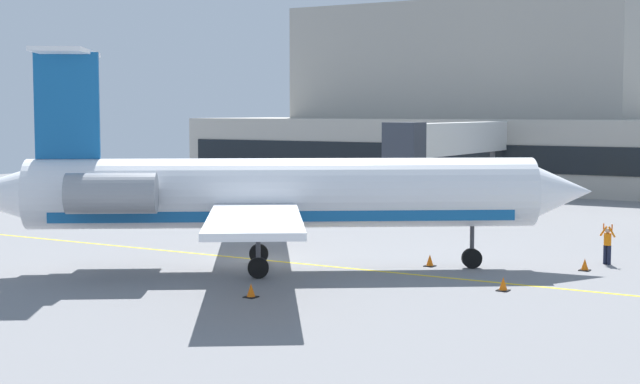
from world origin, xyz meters
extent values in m
cube|color=slate|center=(0.00, 0.00, -0.05)|extent=(120.00, 120.00, 0.10)
cube|color=yellow|center=(0.00, 0.39, 0.00)|extent=(108.00, 0.24, 0.01)
cube|color=red|center=(-14.03, 11.47, 0.00)|extent=(0.30, 8.00, 0.01)
cube|color=#ADA89E|center=(-6.57, 47.37, 3.17)|extent=(58.89, 14.75, 6.35)
cube|color=#9F9A91|center=(-10.84, 51.06, 11.93)|extent=(33.50, 10.32, 11.17)
cube|color=black|center=(-6.57, 39.95, 3.09)|extent=(56.53, 0.12, 2.30)
cube|color=silver|center=(-2.83, 31.25, 5.02)|extent=(1.40, 17.50, 2.40)
cube|color=#2D333D|center=(-2.83, 21.60, 5.02)|extent=(2.40, 2.00, 2.64)
cylinder|color=#4C4C51|center=(-2.83, 38.50, 1.91)|extent=(0.44, 0.44, 3.82)
cylinder|color=#4C4C51|center=(-2.83, 23.30, 1.91)|extent=(0.44, 0.44, 3.82)
cylinder|color=white|center=(2.40, -1.51, 3.47)|extent=(20.33, 15.18, 3.10)
cube|color=#145999|center=(2.40, -1.51, 2.62)|extent=(18.29, 13.66, 0.56)
cone|color=white|center=(12.59, 5.40, 3.47)|extent=(4.53, 4.43, 3.04)
cube|color=white|center=(-2.27, 3.18, 3.00)|extent=(8.47, 10.17, 0.28)
cube|color=white|center=(5.03, -7.59, 3.00)|extent=(8.47, 10.17, 0.28)
cylinder|color=gray|center=(-4.92, -3.53, 3.70)|extent=(4.04, 3.50, 1.70)
cylinder|color=gray|center=(-2.18, -7.57, 3.70)|extent=(4.04, 3.50, 1.70)
cube|color=#145999|center=(-5.41, -6.81, 7.34)|extent=(2.44, 1.77, 4.65)
cube|color=white|center=(-5.41, -6.81, 9.67)|extent=(4.58, 5.32, 0.20)
cylinder|color=#3F3F44|center=(9.46, 3.28, 1.41)|extent=(0.20, 0.20, 1.47)
cylinder|color=black|center=(9.46, 3.28, 0.45)|extent=(0.94, 0.79, 0.90)
cylinder|color=#3F3F44|center=(0.33, -0.48, 1.41)|extent=(0.20, 0.20, 1.47)
cylinder|color=black|center=(0.33, -0.48, 0.45)|extent=(0.94, 0.79, 0.90)
cylinder|color=#3F3F44|center=(2.60, -3.81, 1.41)|extent=(0.20, 0.20, 1.47)
cylinder|color=black|center=(2.60, -3.81, 0.45)|extent=(0.94, 0.79, 0.90)
cube|color=#E5B20C|center=(-9.44, 19.59, 0.68)|extent=(3.34, 2.71, 0.67)
cube|color=#C3970A|center=(-10.18, 19.22, 1.59)|extent=(1.68, 1.77, 1.14)
cylinder|color=black|center=(-10.02, 18.44, 0.35)|extent=(0.75, 0.57, 0.70)
cylinder|color=black|center=(-10.71, 19.80, 0.35)|extent=(0.75, 0.57, 0.70)
cylinder|color=black|center=(-8.17, 19.38, 0.35)|extent=(0.75, 0.57, 0.70)
cylinder|color=black|center=(-8.86, 20.75, 0.35)|extent=(0.75, 0.57, 0.70)
cube|color=#E5B20C|center=(2.94, 22.69, 0.62)|extent=(1.62, 2.95, 0.53)
cube|color=#C3970A|center=(2.95, 23.50, 1.34)|extent=(1.43, 1.19, 0.92)
cylinder|color=black|center=(2.18, 23.72, 0.35)|extent=(0.29, 0.71, 0.70)
cylinder|color=black|center=(3.74, 23.69, 0.35)|extent=(0.29, 0.71, 0.70)
cylinder|color=black|center=(2.14, 21.68, 0.35)|extent=(0.29, 0.71, 0.70)
cylinder|color=black|center=(3.70, 21.65, 0.35)|extent=(0.29, 0.71, 0.70)
cube|color=#19389E|center=(-15.26, 13.61, 0.68)|extent=(2.46, 4.42, 0.66)
cube|color=navy|center=(-15.55, 12.48, 1.71)|extent=(1.69, 1.95, 1.40)
cylinder|color=black|center=(-14.92, 12.01, 0.35)|extent=(0.45, 0.75, 0.70)
cylinder|color=black|center=(-16.33, 12.38, 0.35)|extent=(0.45, 0.75, 0.70)
cylinder|color=black|center=(-14.19, 14.85, 0.35)|extent=(0.45, 0.75, 0.70)
cylinder|color=black|center=(-15.60, 15.21, 0.35)|extent=(0.45, 0.75, 0.70)
cylinder|color=white|center=(-6.69, 33.79, 1.52)|extent=(5.40, 3.07, 2.35)
sphere|color=white|center=(-4.16, 33.41, 1.52)|extent=(2.30, 2.30, 2.30)
sphere|color=white|center=(-9.22, 34.16, 1.52)|extent=(2.30, 2.30, 2.30)
cube|color=#59595B|center=(-8.23, 33.79, 0.17)|extent=(0.60, 2.11, 0.35)
cube|color=#59595B|center=(-5.16, 33.79, 0.17)|extent=(0.60, 2.11, 0.35)
cylinder|color=#191E33|center=(14.36, 7.57, 0.45)|extent=(0.18, 0.18, 0.89)
cylinder|color=#191E33|center=(14.55, 7.50, 0.45)|extent=(0.18, 0.18, 0.89)
cylinder|color=orange|center=(14.45, 7.53, 1.17)|extent=(0.34, 0.34, 0.56)
sphere|color=tan|center=(14.45, 7.53, 1.57)|extent=(0.24, 0.24, 0.24)
cylinder|color=orange|center=(14.25, 7.60, 1.53)|extent=(0.40, 0.21, 0.50)
cylinder|color=#F2590C|center=(14.25, 7.60, 1.75)|extent=(0.06, 0.06, 0.28)
cylinder|color=orange|center=(14.66, 7.47, 1.53)|extent=(0.40, 0.21, 0.50)
cylinder|color=#F2590C|center=(14.66, 7.47, 1.75)|extent=(0.06, 0.06, 0.28)
cone|color=orange|center=(7.61, 2.77, 0.28)|extent=(0.36, 0.36, 0.55)
cube|color=black|center=(7.61, 2.77, 0.02)|extent=(0.47, 0.47, 0.04)
cone|color=orange|center=(14.05, 5.23, 0.28)|extent=(0.36, 0.36, 0.55)
cube|color=black|center=(14.05, 5.23, 0.02)|extent=(0.47, 0.47, 0.04)
cone|color=orange|center=(12.59, -1.22, 0.28)|extent=(0.36, 0.36, 0.55)
cube|color=black|center=(12.59, -1.22, 0.02)|extent=(0.47, 0.47, 0.04)
cone|color=orange|center=(4.76, -7.45, 0.28)|extent=(0.36, 0.36, 0.55)
cube|color=black|center=(4.76, -7.45, 0.02)|extent=(0.47, 0.47, 0.04)
camera|label=1|loc=(25.48, -37.05, 7.14)|focal=53.62mm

